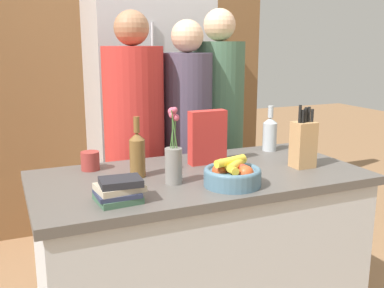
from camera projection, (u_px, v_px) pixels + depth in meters
kitchen_island at (200, 263)px, 2.17m from camera, size 1.51×0.74×0.91m
back_wall_wood at (108, 67)px, 3.57m from camera, size 2.71×0.12×2.60m
refrigerator at (149, 111)px, 3.41m from camera, size 0.85×0.62×1.97m
fruit_bowl at (233, 174)px, 1.88m from camera, size 0.24×0.24×0.13m
knife_block at (303, 144)px, 2.15m from camera, size 0.10×0.09×0.31m
flower_vase at (174, 160)px, 1.90m from camera, size 0.07×0.07×0.33m
cereal_box at (207, 137)px, 2.21m from camera, size 0.19×0.06×0.27m
coffee_mug at (90, 161)px, 2.12m from camera, size 0.09×0.12×0.09m
book_stack at (119, 190)px, 1.69m from camera, size 0.18×0.16×0.09m
bottle_oil at (137, 153)px, 1.99m from camera, size 0.07×0.07×0.27m
bottle_vinegar at (270, 133)px, 2.48m from camera, size 0.08×0.08×0.25m
person_at_sink at (135, 141)px, 2.59m from camera, size 0.34×0.34×1.67m
person_in_blue at (187, 139)px, 2.73m from camera, size 0.30×0.30×1.63m
person_in_red_tee at (218, 127)px, 2.89m from camera, size 0.32×0.32×1.70m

